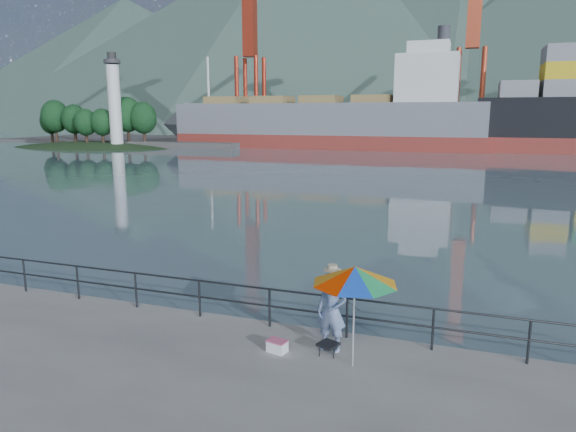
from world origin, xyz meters
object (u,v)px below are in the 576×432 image
object	(u,v)px
fisherman	(332,311)
beach_umbrella	(355,275)
bulk_carrier	(336,121)
cooler_bag	(277,347)

from	to	relation	value
fisherman	beach_umbrella	size ratio (longest dim) A/B	0.84
beach_umbrella	bulk_carrier	xyz separation A→B (m)	(-18.53, 72.30, 2.11)
bulk_carrier	fisherman	bearing A→B (deg)	-75.98
cooler_bag	bulk_carrier	bearing A→B (deg)	116.73
fisherman	cooler_bag	world-z (taller)	fisherman
fisherman	cooler_bag	distance (m)	1.49
cooler_bag	bulk_carrier	distance (m)	74.24
beach_umbrella	cooler_bag	bearing A→B (deg)	176.91
fisherman	beach_umbrella	distance (m)	1.41
beach_umbrella	cooler_bag	distance (m)	2.61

